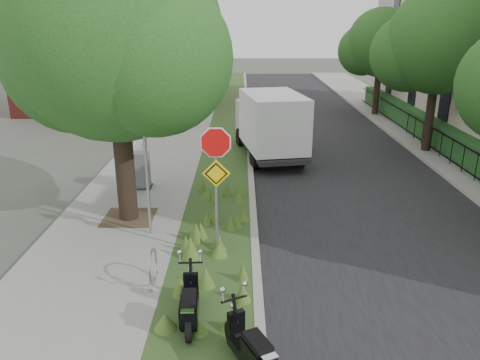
# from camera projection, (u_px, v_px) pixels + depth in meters

# --- Properties ---
(ground) EXTENTS (120.00, 120.00, 0.00)m
(ground) POSITION_uv_depth(u_px,v_px,m) (279.00, 273.00, 10.52)
(ground) COLOR #4C5147
(ground) RESTS_ON ground
(sidewalk_near) EXTENTS (3.50, 60.00, 0.12)m
(sidewalk_near) POSITION_uv_depth(u_px,v_px,m) (162.00, 151.00, 19.96)
(sidewalk_near) COLOR gray
(sidewalk_near) RESTS_ON ground
(verge) EXTENTS (2.00, 60.00, 0.12)m
(verge) POSITION_uv_depth(u_px,v_px,m) (226.00, 151.00, 19.96)
(verge) COLOR #324D21
(verge) RESTS_ON ground
(kerb_near) EXTENTS (0.20, 60.00, 0.13)m
(kerb_near) POSITION_uv_depth(u_px,v_px,m) (249.00, 151.00, 19.95)
(kerb_near) COLOR #9E9991
(kerb_near) RESTS_ON ground
(road) EXTENTS (7.00, 60.00, 0.01)m
(road) POSITION_uv_depth(u_px,v_px,m) (331.00, 152.00, 19.96)
(road) COLOR black
(road) RESTS_ON ground
(kerb_far) EXTENTS (0.20, 60.00, 0.13)m
(kerb_far) POSITION_uv_depth(u_px,v_px,m) (413.00, 151.00, 19.93)
(kerb_far) COLOR #9E9991
(kerb_far) RESTS_ON ground
(footpath_far) EXTENTS (3.20, 60.00, 0.12)m
(footpath_far) POSITION_uv_depth(u_px,v_px,m) (453.00, 151.00, 19.93)
(footpath_far) COLOR gray
(footpath_far) RESTS_ON ground
(street_tree_main) EXTENTS (6.21, 5.54, 7.66)m
(street_tree_main) POSITION_uv_depth(u_px,v_px,m) (112.00, 44.00, 11.67)
(street_tree_main) COLOR black
(street_tree_main) RESTS_ON ground
(bare_post) EXTENTS (0.08, 0.08, 4.00)m
(bare_post) POSITION_uv_depth(u_px,v_px,m) (146.00, 160.00, 11.54)
(bare_post) COLOR #A5A8AD
(bare_post) RESTS_ON ground
(bike_hoop) EXTENTS (0.06, 0.78, 0.77)m
(bike_hoop) POSITION_uv_depth(u_px,v_px,m) (153.00, 266.00, 9.80)
(bike_hoop) COLOR #A5A8AD
(bike_hoop) RESTS_ON ground
(sign_assembly) EXTENTS (0.94, 0.08, 3.22)m
(sign_assembly) POSITION_uv_depth(u_px,v_px,m) (216.00, 166.00, 10.32)
(sign_assembly) COLOR #A5A8AD
(sign_assembly) RESTS_ON ground
(fence_far) EXTENTS (0.04, 24.00, 1.00)m
(fence_far) POSITION_uv_depth(u_px,v_px,m) (432.00, 137.00, 19.73)
(fence_far) COLOR black
(fence_far) RESTS_ON ground
(hedge_far) EXTENTS (1.00, 24.00, 1.10)m
(hedge_far) POSITION_uv_depth(u_px,v_px,m) (448.00, 137.00, 19.73)
(hedge_far) COLOR #1C4E24
(hedge_far) RESTS_ON footpath_far
(brick_building) EXTENTS (9.40, 10.40, 8.30)m
(brick_building) POSITION_uv_depth(u_px,v_px,m) (107.00, 38.00, 29.96)
(brick_building) COLOR maroon
(brick_building) RESTS_ON ground
(far_tree_b) EXTENTS (4.83, 4.31, 6.56)m
(far_tree_b) POSITION_uv_depth(u_px,v_px,m) (437.00, 46.00, 18.57)
(far_tree_b) COLOR black
(far_tree_b) RESTS_ON ground
(far_tree_c) EXTENTS (4.37, 3.89, 5.93)m
(far_tree_c) POSITION_uv_depth(u_px,v_px,m) (380.00, 46.00, 26.26)
(far_tree_c) COLOR black
(far_tree_c) RESTS_ON ground
(scooter_near) EXTENTS (0.84, 1.46, 0.75)m
(scooter_near) POSITION_uv_depth(u_px,v_px,m) (253.00, 355.00, 7.25)
(scooter_near) COLOR black
(scooter_near) RESTS_ON ground
(scooter_far) EXTENTS (0.36, 1.54, 0.73)m
(scooter_far) POSITION_uv_depth(u_px,v_px,m) (190.00, 310.00, 8.38)
(scooter_far) COLOR black
(scooter_far) RESTS_ON ground
(box_truck) EXTENTS (2.83, 5.33, 2.29)m
(box_truck) POSITION_uv_depth(u_px,v_px,m) (270.00, 122.00, 18.73)
(box_truck) COLOR #262628
(box_truck) RESTS_ON ground
(utility_cabinet) EXTENTS (0.90, 0.62, 1.18)m
(utility_cabinet) POSITION_uv_depth(u_px,v_px,m) (137.00, 171.00, 15.33)
(utility_cabinet) COLOR #262628
(utility_cabinet) RESTS_ON ground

